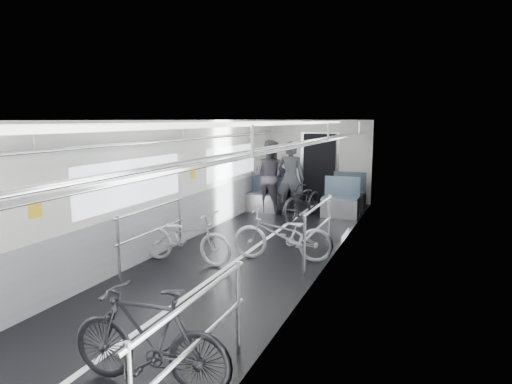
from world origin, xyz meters
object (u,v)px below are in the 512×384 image
Objects in this scene: bike_aisle at (303,200)px; person_standing at (290,179)px; bike_left_far at (186,237)px; bike_right_near at (150,337)px; bike_right_mid at (282,235)px; person_seated at (270,176)px.

person_standing is (-0.37, 0.10, 0.48)m from bike_aisle.
bike_right_near is at bearing -154.50° from bike_left_far.
bike_right_mid is 4.19m from person_seated.
bike_aisle is at bearing 160.95° from person_standing.
bike_right_near is 0.90× the size of bike_aisle.
person_standing reaches higher than bike_left_far.
bike_left_far is at bearing -73.89° from bike_right_mid.
person_seated is (-1.59, 3.85, 0.49)m from bike_right_mid.
person_seated is (-0.11, 4.56, 0.50)m from bike_left_far.
bike_left_far is 0.98× the size of bike_right_mid.
bike_aisle is 0.94× the size of person_standing.
person_standing is at bearing 178.59° from bike_aisle.
bike_aisle is (-0.56, 3.43, 0.01)m from bike_right_mid.
bike_right_near is 0.84× the size of person_standing.
bike_right_mid is at bearing -63.35° from bike_left_far.
person_seated reaches higher than bike_aisle.
bike_left_far is at bearing 78.74° from person_standing.
bike_left_far is 4.59m from person_seated.
bike_right_near is 0.92× the size of bike_right_mid.
person_standing is 0.74m from person_seated.
bike_right_mid is 0.92× the size of person_standing.
bike_aisle is at bearing -11.63° from bike_left_far.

